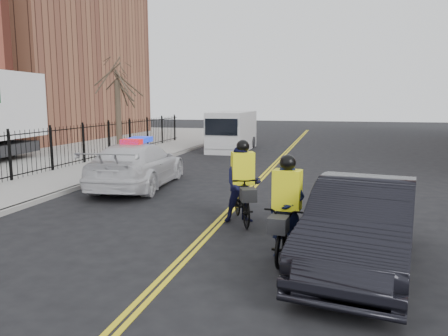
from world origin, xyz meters
name	(u,v)px	position (x,y,z in m)	size (l,w,h in m)	color
ground	(210,232)	(0.00, 0.00, 0.00)	(120.00, 120.00, 0.00)	black
center_line_left	(261,176)	(-0.08, 8.00, 0.01)	(0.10, 60.00, 0.01)	yellow
center_line_right	(265,176)	(0.08, 8.00, 0.01)	(0.10, 60.00, 0.01)	yellow
sidewalk	(101,168)	(-7.50, 8.00, 0.07)	(3.00, 60.00, 0.15)	gray
curb	(131,169)	(-6.00, 8.00, 0.07)	(0.20, 60.00, 0.15)	gray
iron_fence	(72,147)	(-9.00, 8.00, 1.00)	(0.12, 28.00, 2.00)	black
warehouse_far	(33,56)	(-23.00, 24.00, 7.00)	(14.00, 18.00, 14.00)	brown
street_tree	(118,92)	(-7.60, 10.00, 3.53)	(3.20, 3.20, 4.80)	#392D21
police_cruiser	(138,165)	(-4.08, 4.64, 0.83)	(2.81, 5.84, 1.80)	silver
dark_sedan	(362,225)	(3.40, -1.50, 0.84)	(1.77, 5.07, 1.67)	black
cargo_van	(232,132)	(-3.50, 17.16, 1.19)	(2.32, 5.85, 2.44)	silver
cyclist_near	(286,222)	(1.96, -1.25, 0.73)	(0.95, 2.19, 2.09)	black
cyclist_far	(243,190)	(0.59, 0.99, 0.85)	(1.36, 2.20, 2.16)	black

